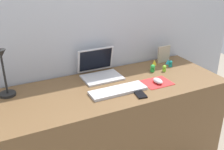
{
  "coord_description": "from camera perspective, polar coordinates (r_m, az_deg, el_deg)",
  "views": [
    {
      "loc": [
        -0.78,
        -1.58,
        1.62
      ],
      "look_at": [
        -0.01,
        0.0,
        0.83
      ],
      "focal_mm": 43.11,
      "sensor_mm": 36.0,
      "label": 1
    }
  ],
  "objects": [
    {
      "name": "cell_phone",
      "position": [
        1.87,
        5.9,
        -3.98
      ],
      "size": [
        0.08,
        0.14,
        0.01
      ],
      "primitive_type": "cube",
      "rotation": [
        0.0,
        0.0,
        -0.15
      ],
      "color": "black",
      "rests_on": "desk"
    },
    {
      "name": "toy_figurine_yellow",
      "position": [
        2.38,
        8.98,
        2.67
      ],
      "size": [
        0.04,
        0.04,
        0.04
      ],
      "primitive_type": "cone",
      "color": "yellow",
      "rests_on": "desk"
    },
    {
      "name": "back_wall",
      "position": [
        2.27,
        -3.89,
        1.61
      ],
      "size": [
        2.9,
        0.05,
        1.51
      ],
      "primitive_type": "cube",
      "color": "#B2B7C1",
      "rests_on": "ground_plane"
    },
    {
      "name": "mousepad",
      "position": [
        2.05,
        9.53,
        -1.59
      ],
      "size": [
        0.21,
        0.17,
        0.0
      ],
      "primitive_type": "cube",
      "color": "red",
      "rests_on": "desk"
    },
    {
      "name": "picture_frame",
      "position": [
        2.43,
        10.92,
        4.34
      ],
      "size": [
        0.12,
        0.02,
        0.15
      ],
      "primitive_type": "cube",
      "color": "#B2A58C",
      "rests_on": "desk"
    },
    {
      "name": "laptop",
      "position": [
        2.12,
        -2.75,
        1.2
      ],
      "size": [
        0.3,
        0.26,
        0.21
      ],
      "color": "silver",
      "rests_on": "desk"
    },
    {
      "name": "toy_figurine_lime",
      "position": [
        2.25,
        11.04,
        1.43
      ],
      "size": [
        0.03,
        0.03,
        0.05
      ],
      "color": "#8CDB33",
      "rests_on": "desk"
    },
    {
      "name": "desk",
      "position": [
        2.16,
        0.14,
        -11.16
      ],
      "size": [
        1.7,
        0.64,
        0.74
      ],
      "primitive_type": "cube",
      "color": "brown",
      "rests_on": "ground_plane"
    },
    {
      "name": "toy_figurine_green",
      "position": [
        2.23,
        8.61,
        1.46
      ],
      "size": [
        0.04,
        0.04,
        0.06
      ],
      "color": "green",
      "rests_on": "desk"
    },
    {
      "name": "toy_figurine_cyan",
      "position": [
        2.42,
        11.78,
        2.8
      ],
      "size": [
        0.04,
        0.04,
        0.04
      ],
      "primitive_type": "cone",
      "color": "#28B7CC",
      "rests_on": "desk"
    },
    {
      "name": "keyboard",
      "position": [
        1.89,
        1.31,
        -3.31
      ],
      "size": [
        0.41,
        0.13,
        0.02
      ],
      "primitive_type": "cube",
      "color": "silver",
      "rests_on": "desk"
    },
    {
      "name": "desk_lamp",
      "position": [
        1.89,
        -21.85,
        0.09
      ],
      "size": [
        0.11,
        0.16,
        0.36
      ],
      "color": "black",
      "rests_on": "desk"
    },
    {
      "name": "mouse",
      "position": [
        2.03,
        9.7,
        -1.22
      ],
      "size": [
        0.06,
        0.1,
        0.03
      ],
      "primitive_type": "ellipsoid",
      "color": "silver",
      "rests_on": "mousepad"
    },
    {
      "name": "toy_figurine_teal",
      "position": [
        2.36,
        12.29,
        2.4
      ],
      "size": [
        0.03,
        0.03,
        0.06
      ],
      "color": "teal",
      "rests_on": "desk"
    }
  ]
}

